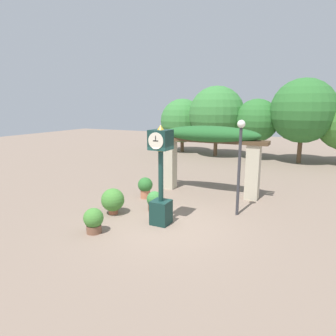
{
  "coord_description": "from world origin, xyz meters",
  "views": [
    {
      "loc": [
        3.94,
        -7.96,
        3.71
      ],
      "look_at": [
        -0.24,
        0.51,
        1.72
      ],
      "focal_mm": 32.0,
      "sensor_mm": 36.0,
      "label": 1
    }
  ],
  "objects": [
    {
      "name": "tree_line",
      "position": [
        0.29,
        13.53,
        2.95
      ],
      "size": [
        14.9,
        4.9,
        5.4
      ],
      "color": "brown",
      "rests_on": "ground"
    },
    {
      "name": "potted_plant_far_left",
      "position": [
        -1.7,
        -1.48,
        0.4
      ],
      "size": [
        0.59,
        0.59,
        0.76
      ],
      "color": "brown",
      "rests_on": "ground"
    },
    {
      "name": "potted_plant_far_right",
      "position": [
        -1.02,
        1.0,
        0.36
      ],
      "size": [
        0.57,
        0.57,
        0.71
      ],
      "color": "brown",
      "rests_on": "ground"
    },
    {
      "name": "pergola",
      "position": [
        0.0,
        3.91,
        2.16
      ],
      "size": [
        4.79,
        1.11,
        2.88
      ],
      "color": "#BCB299",
      "rests_on": "ground"
    },
    {
      "name": "lamp_post",
      "position": [
        1.74,
        1.88,
        2.11
      ],
      "size": [
        0.26,
        0.26,
        3.25
      ],
      "color": "#333338",
      "rests_on": "ground"
    },
    {
      "name": "potted_plant_near_right",
      "position": [
        -2.06,
        2.12,
        0.48
      ],
      "size": [
        0.6,
        0.6,
        0.86
      ],
      "color": "#B26B4C",
      "rests_on": "ground"
    },
    {
      "name": "ground_plane",
      "position": [
        0.0,
        0.0,
        0.0
      ],
      "size": [
        60.0,
        60.0,
        0.0
      ],
      "primitive_type": "plane",
      "color": "#7F6B5B"
    },
    {
      "name": "potted_plant_near_left",
      "position": [
        -2.14,
        0.06,
        0.49
      ],
      "size": [
        0.8,
        0.8,
        0.91
      ],
      "color": "#9E563D",
      "rests_on": "ground"
    },
    {
      "name": "pedestal_clock",
      "position": [
        -0.24,
        0.01,
        1.52
      ],
      "size": [
        0.6,
        0.65,
        3.13
      ],
      "color": "#14332D",
      "rests_on": "ground"
    }
  ]
}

